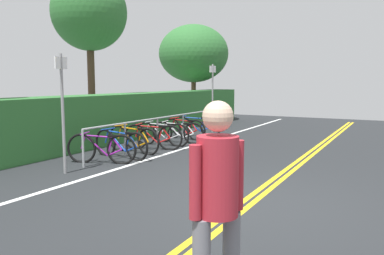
% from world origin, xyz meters
% --- Properties ---
extents(ground_plane, '(30.11, 13.63, 0.05)m').
position_xyz_m(ground_plane, '(0.00, 0.00, -0.03)').
color(ground_plane, '#232628').
extents(centre_line_yellow_inner, '(27.10, 0.10, 0.00)m').
position_xyz_m(centre_line_yellow_inner, '(0.00, -0.08, 0.00)').
color(centre_line_yellow_inner, gold).
rests_on(centre_line_yellow_inner, ground_plane).
extents(centre_line_yellow_outer, '(27.10, 0.10, 0.00)m').
position_xyz_m(centre_line_yellow_outer, '(0.00, 0.08, 0.00)').
color(centre_line_yellow_outer, gold).
rests_on(centre_line_yellow_outer, ground_plane).
extents(bike_lane_stripe_white, '(27.10, 0.12, 0.00)m').
position_xyz_m(bike_lane_stripe_white, '(0.00, 3.28, 0.00)').
color(bike_lane_stripe_white, white).
rests_on(bike_lane_stripe_white, ground_plane).
extents(bike_rack, '(5.89, 0.05, 0.86)m').
position_xyz_m(bike_rack, '(3.59, 4.04, 0.64)').
color(bike_rack, '#9EA0A5').
rests_on(bike_rack, ground_plane).
extents(bicycle_0, '(0.66, 1.60, 0.73)m').
position_xyz_m(bicycle_0, '(1.19, 3.98, 0.34)').
color(bicycle_0, black).
rests_on(bicycle_0, ground_plane).
extents(bicycle_1, '(0.46, 1.77, 0.73)m').
position_xyz_m(bicycle_1, '(1.88, 3.98, 0.34)').
color(bicycle_1, black).
rests_on(bicycle_1, ground_plane).
extents(bicycle_2, '(0.46, 1.79, 0.74)m').
position_xyz_m(bicycle_2, '(2.61, 4.15, 0.35)').
color(bicycle_2, black).
rests_on(bicycle_2, ground_plane).
extents(bicycle_3, '(0.60, 1.66, 0.74)m').
position_xyz_m(bicycle_3, '(3.28, 3.98, 0.35)').
color(bicycle_3, black).
rests_on(bicycle_3, ground_plane).
extents(bicycle_4, '(0.46, 1.77, 0.73)m').
position_xyz_m(bicycle_4, '(3.97, 4.13, 0.34)').
color(bicycle_4, black).
rests_on(bicycle_4, ground_plane).
extents(bicycle_5, '(0.46, 1.68, 0.69)m').
position_xyz_m(bicycle_5, '(4.59, 3.96, 0.32)').
color(bicycle_5, black).
rests_on(bicycle_5, ground_plane).
extents(bicycle_6, '(0.46, 1.68, 0.72)m').
position_xyz_m(bicycle_6, '(5.36, 4.17, 0.33)').
color(bicycle_6, black).
rests_on(bicycle_6, ground_plane).
extents(bicycle_7, '(0.56, 1.71, 0.74)m').
position_xyz_m(bicycle_7, '(6.08, 4.13, 0.35)').
color(bicycle_7, black).
rests_on(bicycle_7, ground_plane).
extents(pedestrian, '(0.44, 0.32, 1.73)m').
position_xyz_m(pedestrian, '(-2.90, -0.84, 1.00)').
color(pedestrian, slate).
rests_on(pedestrian, ground_plane).
extents(sign_post_near, '(0.36, 0.09, 2.42)m').
position_xyz_m(sign_post_near, '(0.08, 3.97, 1.45)').
color(sign_post_near, gray).
rests_on(sign_post_near, ground_plane).
extents(sign_post_far, '(0.36, 0.09, 2.50)m').
position_xyz_m(sign_post_far, '(7.43, 4.15, 1.49)').
color(sign_post_far, gray).
rests_on(sign_post_far, ground_plane).
extents(hedge_backdrop, '(14.84, 1.12, 1.47)m').
position_xyz_m(hedge_backdrop, '(5.09, 5.94, 0.74)').
color(hedge_backdrop, '#2D6B30').
rests_on(hedge_backdrop, ground_plane).
extents(tree_mid, '(2.57, 2.57, 5.54)m').
position_xyz_m(tree_mid, '(4.78, 7.59, 4.20)').
color(tree_mid, '#473323').
rests_on(tree_mid, ground_plane).
extents(tree_far_right, '(3.27, 3.27, 4.52)m').
position_xyz_m(tree_far_right, '(10.75, 6.74, 3.16)').
color(tree_far_right, brown).
rests_on(tree_far_right, ground_plane).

